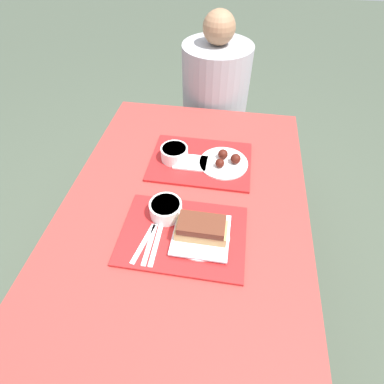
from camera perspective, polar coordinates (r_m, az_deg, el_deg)
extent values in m
plane|color=#424C3D|center=(1.79, -1.05, -17.90)|extent=(12.00, 12.00, 0.00)
cube|color=maroon|center=(1.18, -1.51, -3.18)|extent=(0.95, 1.41, 0.04)
cylinder|color=maroon|center=(1.95, -10.20, 5.45)|extent=(0.07, 0.07, 0.69)
cylinder|color=maroon|center=(1.89, 14.73, 2.70)|extent=(0.07, 0.07, 0.69)
cube|color=maroon|center=(2.06, 3.26, 11.27)|extent=(0.91, 0.28, 0.04)
cylinder|color=maroon|center=(2.26, -7.02, 7.65)|extent=(0.06, 0.06, 0.40)
cylinder|color=maroon|center=(2.20, 13.26, 5.45)|extent=(0.06, 0.06, 0.40)
cube|color=red|center=(1.08, -1.72, -8.20)|extent=(0.44, 0.32, 0.01)
cube|color=red|center=(1.34, 1.64, 5.82)|extent=(0.44, 0.32, 0.01)
cylinder|color=white|center=(1.10, -5.00, -3.28)|extent=(0.12, 0.12, 0.06)
cylinder|color=beige|center=(1.09, -5.08, -2.47)|extent=(0.10, 0.10, 0.01)
cylinder|color=white|center=(1.06, 1.75, -8.38)|extent=(0.20, 0.20, 0.01)
cube|color=silver|center=(1.05, 1.76, -8.13)|extent=(0.20, 0.20, 0.01)
cube|color=tan|center=(1.03, 1.79, -7.37)|extent=(0.18, 0.09, 0.04)
cube|color=#562819|center=(1.01, 1.84, -6.23)|extent=(0.16, 0.09, 0.03)
cube|color=white|center=(1.05, -8.07, -9.81)|extent=(0.02, 0.17, 0.00)
cube|color=white|center=(1.05, -6.89, -9.99)|extent=(0.02, 0.17, 0.00)
cube|color=white|center=(1.06, -9.23, -9.62)|extent=(0.05, 0.17, 0.00)
cube|color=#A59E93|center=(1.11, -1.90, -4.84)|extent=(0.04, 0.03, 0.01)
cylinder|color=white|center=(1.33, -3.37, 7.36)|extent=(0.12, 0.12, 0.06)
cylinder|color=beige|center=(1.31, -3.41, 8.16)|extent=(0.10, 0.10, 0.01)
cylinder|color=white|center=(1.32, 6.02, 5.52)|extent=(0.21, 0.21, 0.01)
sphere|color=#42140C|center=(1.31, 8.31, 6.28)|extent=(0.04, 0.04, 0.04)
sphere|color=#42140C|center=(1.33, 5.90, 7.18)|extent=(0.04, 0.04, 0.04)
sphere|color=#42140C|center=(1.29, 5.33, 5.50)|extent=(0.04, 0.04, 0.04)
cube|color=white|center=(1.32, -0.26, 5.67)|extent=(0.14, 0.10, 0.01)
cylinder|color=#9E9EA3|center=(1.90, 4.44, 18.39)|extent=(0.39, 0.39, 0.55)
sphere|color=#936B4C|center=(1.76, 5.20, 28.76)|extent=(0.17, 0.17, 0.17)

